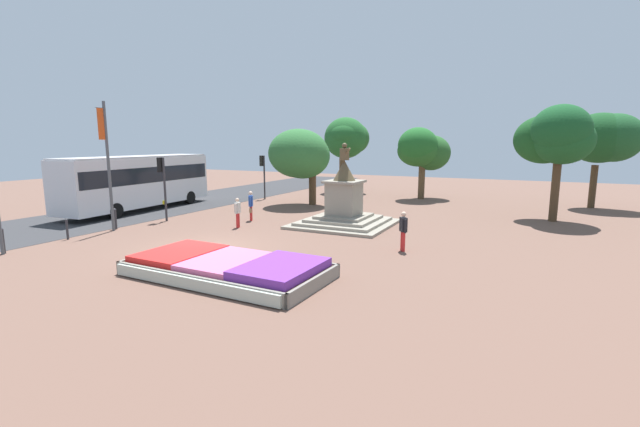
{
  "coord_description": "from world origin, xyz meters",
  "views": [
    {
      "loc": [
        11.82,
        -13.22,
        4.33
      ],
      "look_at": [
        4.1,
        2.49,
        1.42
      ],
      "focal_mm": 24.0,
      "sensor_mm": 36.0,
      "label": 1
    }
  ],
  "objects_px": {
    "traffic_light_far_corner": "(263,169)",
    "kerb_bollard_mid_a": "(67,229)",
    "pedestrian_with_handbag": "(251,204)",
    "pedestrian_crossing_plaza": "(238,211)",
    "traffic_light_mid_block": "(163,177)",
    "kerb_bollard_south": "(2,240)",
    "pedestrian_near_planter": "(403,229)",
    "kerb_bollard_mid_b": "(115,218)",
    "city_bus": "(138,179)",
    "flower_planter": "(228,268)",
    "statue_monument": "(344,208)",
    "banner_pole": "(108,164)"
  },
  "relations": [
    {
      "from": "pedestrian_with_handbag",
      "to": "pedestrian_crossing_plaza",
      "type": "bearing_deg",
      "value": -74.26
    },
    {
      "from": "kerb_bollard_mid_a",
      "to": "pedestrian_near_planter",
      "type": "bearing_deg",
      "value": 18.21
    },
    {
      "from": "flower_planter",
      "to": "kerb_bollard_south",
      "type": "relative_size",
      "value": 6.55
    },
    {
      "from": "traffic_light_far_corner",
      "to": "pedestrian_near_planter",
      "type": "relative_size",
      "value": 2.08
    },
    {
      "from": "flower_planter",
      "to": "city_bus",
      "type": "height_order",
      "value": "city_bus"
    },
    {
      "from": "banner_pole",
      "to": "kerb_bollard_mid_a",
      "type": "bearing_deg",
      "value": -94.24
    },
    {
      "from": "statue_monument",
      "to": "city_bus",
      "type": "height_order",
      "value": "statue_monument"
    },
    {
      "from": "banner_pole",
      "to": "kerb_bollard_mid_a",
      "type": "distance_m",
      "value": 3.6
    },
    {
      "from": "statue_monument",
      "to": "kerb_bollard_south",
      "type": "relative_size",
      "value": 4.71
    },
    {
      "from": "pedestrian_near_planter",
      "to": "kerb_bollard_mid_b",
      "type": "height_order",
      "value": "pedestrian_near_planter"
    },
    {
      "from": "traffic_light_mid_block",
      "to": "traffic_light_far_corner",
      "type": "bearing_deg",
      "value": 91.48
    },
    {
      "from": "traffic_light_mid_block",
      "to": "kerb_bollard_mid_a",
      "type": "xyz_separation_m",
      "value": [
        -0.42,
        -5.35,
        -1.94
      ]
    },
    {
      "from": "traffic_light_far_corner",
      "to": "kerb_bollard_mid_a",
      "type": "xyz_separation_m",
      "value": [
        -0.16,
        -15.61,
        -1.86
      ]
    },
    {
      "from": "pedestrian_crossing_plaza",
      "to": "kerb_bollard_mid_b",
      "type": "distance_m",
      "value": 6.14
    },
    {
      "from": "kerb_bollard_mid_a",
      "to": "statue_monument",
      "type": "bearing_deg",
      "value": 41.15
    },
    {
      "from": "kerb_bollard_south",
      "to": "kerb_bollard_mid_a",
      "type": "bearing_deg",
      "value": 92.62
    },
    {
      "from": "traffic_light_far_corner",
      "to": "city_bus",
      "type": "bearing_deg",
      "value": -117.6
    },
    {
      "from": "kerb_bollard_south",
      "to": "flower_planter",
      "type": "bearing_deg",
      "value": 9.17
    },
    {
      "from": "statue_monument",
      "to": "pedestrian_near_planter",
      "type": "height_order",
      "value": "statue_monument"
    },
    {
      "from": "kerb_bollard_mid_b",
      "to": "pedestrian_near_planter",
      "type": "bearing_deg",
      "value": 8.34
    },
    {
      "from": "statue_monument",
      "to": "pedestrian_near_planter",
      "type": "xyz_separation_m",
      "value": [
        4.27,
        -3.98,
        -0.0
      ]
    },
    {
      "from": "traffic_light_mid_block",
      "to": "pedestrian_near_planter",
      "type": "bearing_deg",
      "value": -2.93
    },
    {
      "from": "statue_monument",
      "to": "banner_pole",
      "type": "xyz_separation_m",
      "value": [
        -9.71,
        -6.4,
        2.38
      ]
    },
    {
      "from": "pedestrian_near_planter",
      "to": "kerb_bollard_south",
      "type": "height_order",
      "value": "pedestrian_near_planter"
    },
    {
      "from": "traffic_light_mid_block",
      "to": "kerb_bollard_south",
      "type": "bearing_deg",
      "value": -92.13
    },
    {
      "from": "statue_monument",
      "to": "pedestrian_with_handbag",
      "type": "height_order",
      "value": "statue_monument"
    },
    {
      "from": "city_bus",
      "to": "pedestrian_crossing_plaza",
      "type": "height_order",
      "value": "city_bus"
    },
    {
      "from": "traffic_light_mid_block",
      "to": "kerb_bollard_south",
      "type": "xyz_separation_m",
      "value": [
        -0.3,
        -8.06,
        -1.89
      ]
    },
    {
      "from": "city_bus",
      "to": "kerb_bollard_mid_a",
      "type": "xyz_separation_m",
      "value": [
        4.04,
        -7.57,
        -1.5
      ]
    },
    {
      "from": "traffic_light_mid_block",
      "to": "kerb_bollard_mid_a",
      "type": "relative_size",
      "value": 3.73
    },
    {
      "from": "pedestrian_with_handbag",
      "to": "kerb_bollard_mid_b",
      "type": "bearing_deg",
      "value": -133.74
    },
    {
      "from": "kerb_bollard_mid_b",
      "to": "pedestrian_with_handbag",
      "type": "bearing_deg",
      "value": 46.26
    },
    {
      "from": "kerb_bollard_south",
      "to": "pedestrian_with_handbag",
      "type": "bearing_deg",
      "value": 66.01
    },
    {
      "from": "city_bus",
      "to": "traffic_light_mid_block",
      "type": "bearing_deg",
      "value": -26.43
    },
    {
      "from": "pedestrian_crossing_plaza",
      "to": "pedestrian_near_planter",
      "type": "bearing_deg",
      "value": -6.22
    },
    {
      "from": "pedestrian_near_planter",
      "to": "traffic_light_mid_block",
      "type": "bearing_deg",
      "value": 177.07
    },
    {
      "from": "pedestrian_with_handbag",
      "to": "city_bus",
      "type": "bearing_deg",
      "value": 179.86
    },
    {
      "from": "banner_pole",
      "to": "kerb_bollard_south",
      "type": "relative_size",
      "value": 6.06
    },
    {
      "from": "city_bus",
      "to": "kerb_bollard_mid_a",
      "type": "relative_size",
      "value": 11.64
    },
    {
      "from": "statue_monument",
      "to": "traffic_light_mid_block",
      "type": "height_order",
      "value": "statue_monument"
    },
    {
      "from": "statue_monument",
      "to": "kerb_bollard_south",
      "type": "distance_m",
      "value": 14.95
    },
    {
      "from": "flower_planter",
      "to": "kerb_bollard_mid_a",
      "type": "relative_size",
      "value": 7.18
    },
    {
      "from": "kerb_bollard_south",
      "to": "pedestrian_near_planter",
      "type": "bearing_deg",
      "value": 27.7
    },
    {
      "from": "traffic_light_far_corner",
      "to": "kerb_bollard_south",
      "type": "height_order",
      "value": "traffic_light_far_corner"
    },
    {
      "from": "pedestrian_near_planter",
      "to": "pedestrian_crossing_plaza",
      "type": "height_order",
      "value": "pedestrian_near_planter"
    },
    {
      "from": "banner_pole",
      "to": "city_bus",
      "type": "relative_size",
      "value": 0.57
    },
    {
      "from": "traffic_light_far_corner",
      "to": "pedestrian_crossing_plaza",
      "type": "height_order",
      "value": "traffic_light_far_corner"
    },
    {
      "from": "pedestrian_near_planter",
      "to": "pedestrian_crossing_plaza",
      "type": "xyz_separation_m",
      "value": [
        -8.9,
        0.97,
        -0.05
      ]
    },
    {
      "from": "kerb_bollard_south",
      "to": "kerb_bollard_mid_a",
      "type": "height_order",
      "value": "kerb_bollard_south"
    },
    {
      "from": "traffic_light_mid_block",
      "to": "kerb_bollard_mid_b",
      "type": "relative_size",
      "value": 3.31
    }
  ]
}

